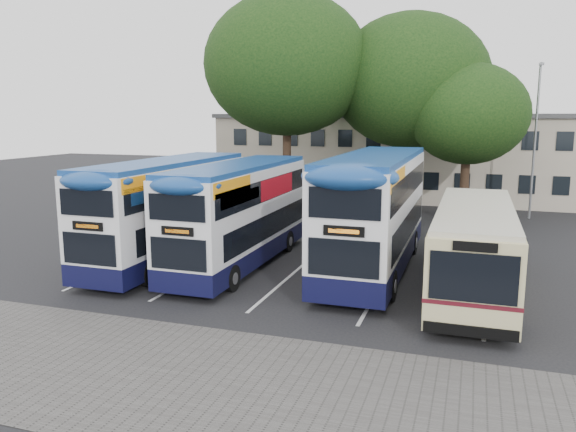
# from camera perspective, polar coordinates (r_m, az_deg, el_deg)

# --- Properties ---
(ground) EXTENTS (120.00, 120.00, 0.00)m
(ground) POSITION_cam_1_polar(r_m,az_deg,el_deg) (17.26, 8.23, -10.56)
(ground) COLOR black
(ground) RESTS_ON ground
(paving_strip) EXTENTS (40.00, 6.00, 0.01)m
(paving_strip) POSITION_cam_1_polar(r_m,az_deg,el_deg) (13.37, -4.71, -16.90)
(paving_strip) COLOR #595654
(paving_strip) RESTS_ON ground
(bay_lines) EXTENTS (14.12, 11.00, 0.01)m
(bay_lines) POSITION_cam_1_polar(r_m,az_deg,el_deg) (22.73, 1.15, -5.33)
(bay_lines) COLOR silver
(bay_lines) RESTS_ON ground
(depot_building) EXTENTS (32.40, 8.40, 6.20)m
(depot_building) POSITION_cam_1_polar(r_m,az_deg,el_deg) (43.10, 14.83, 5.95)
(depot_building) COLOR #B3A490
(depot_building) RESTS_ON ground
(lamp_post) EXTENTS (0.25, 1.05, 9.06)m
(lamp_post) POSITION_cam_1_polar(r_m,az_deg,el_deg) (36.05, 23.85, 7.74)
(lamp_post) COLOR gray
(lamp_post) RESTS_ON ground
(tree_left) EXTENTS (9.76, 9.76, 13.17)m
(tree_left) POSITION_cam_1_polar(r_m,az_deg,el_deg) (34.19, -0.12, 15.09)
(tree_left) COLOR black
(tree_left) RESTS_ON ground
(tree_mid) EXTENTS (9.37, 9.37, 12.09)m
(tree_mid) POSITION_cam_1_polar(r_m,az_deg,el_deg) (35.18, 12.31, 13.23)
(tree_mid) COLOR black
(tree_mid) RESTS_ON ground
(tree_right) EXTENTS (6.60, 6.60, 8.97)m
(tree_right) POSITION_cam_1_polar(r_m,az_deg,el_deg) (33.17, 17.85, 9.82)
(tree_right) COLOR black
(tree_right) RESTS_ON ground
(bus_dd_left) EXTENTS (2.49, 10.28, 4.28)m
(bus_dd_left) POSITION_cam_1_polar(r_m,az_deg,el_deg) (23.90, -12.04, 0.99)
(bus_dd_left) COLOR black
(bus_dd_left) RESTS_ON ground
(bus_dd_mid) EXTENTS (2.44, 10.06, 4.19)m
(bus_dd_mid) POSITION_cam_1_polar(r_m,az_deg,el_deg) (22.81, -4.89, 0.62)
(bus_dd_mid) COLOR black
(bus_dd_mid) RESTS_ON ground
(bus_dd_right) EXTENTS (2.68, 11.06, 4.61)m
(bus_dd_right) POSITION_cam_1_polar(r_m,az_deg,el_deg) (22.28, 8.87, 0.91)
(bus_dd_right) COLOR black
(bus_dd_right) RESTS_ON ground
(bus_single) EXTENTS (2.59, 10.18, 3.04)m
(bus_single) POSITION_cam_1_polar(r_m,az_deg,el_deg) (20.50, 18.38, -2.63)
(bus_single) COLOR beige
(bus_single) RESTS_ON ground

